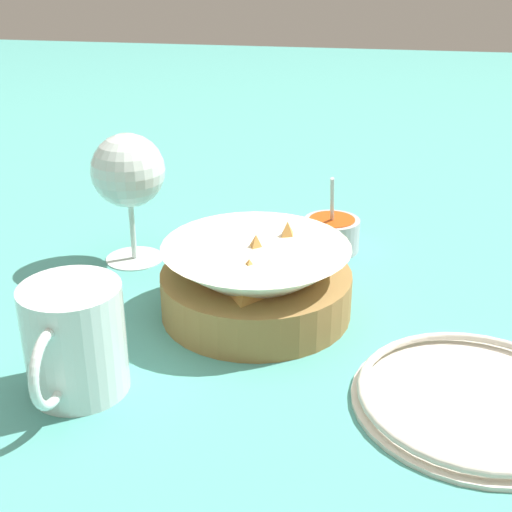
# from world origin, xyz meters

# --- Properties ---
(ground_plane) EXTENTS (4.00, 4.00, 0.00)m
(ground_plane) POSITION_xyz_m (0.00, 0.00, 0.00)
(ground_plane) COLOR teal
(food_basket) EXTENTS (0.21, 0.21, 0.10)m
(food_basket) POSITION_xyz_m (-0.01, 0.04, 0.04)
(food_basket) COLOR olive
(food_basket) RESTS_ON ground_plane
(sauce_cup) EXTENTS (0.08, 0.07, 0.12)m
(sauce_cup) POSITION_xyz_m (-0.20, 0.11, 0.02)
(sauce_cup) COLOR #B7B7BC
(sauce_cup) RESTS_ON ground_plane
(wine_glass) EXTENTS (0.09, 0.09, 0.17)m
(wine_glass) POSITION_xyz_m (-0.12, -0.14, 0.12)
(wine_glass) COLOR silver
(wine_glass) RESTS_ON ground_plane
(beer_mug) EXTENTS (0.13, 0.09, 0.11)m
(beer_mug) POSITION_xyz_m (0.16, -0.10, 0.05)
(beer_mug) COLOR silver
(beer_mug) RESTS_ON ground_plane
(side_plate) EXTENTS (0.22, 0.22, 0.01)m
(side_plate) POSITION_xyz_m (0.13, 0.26, 0.01)
(side_plate) COLOR silver
(side_plate) RESTS_ON ground_plane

